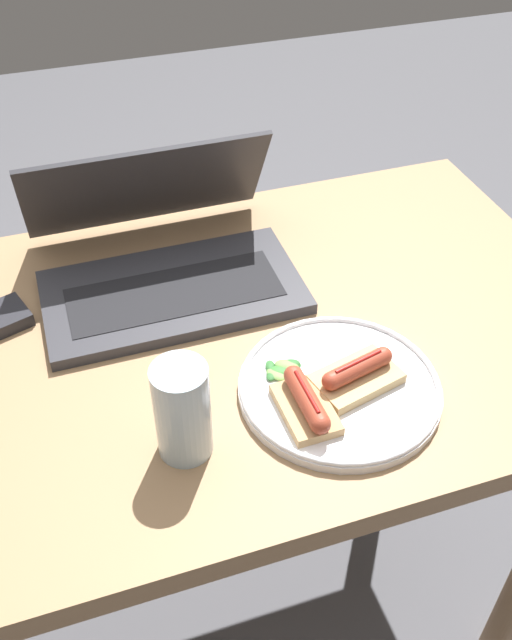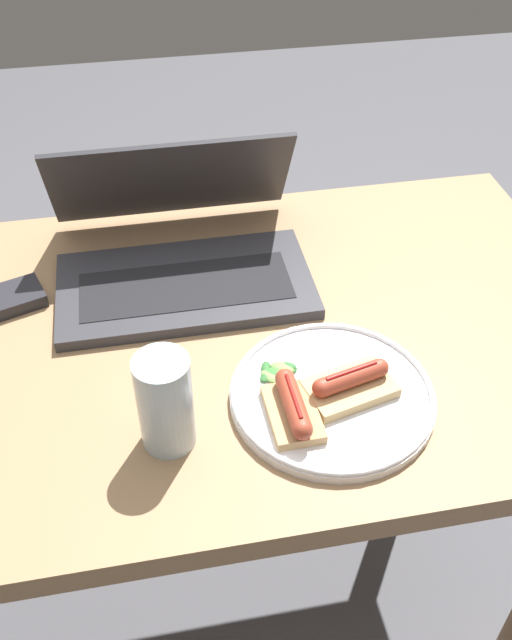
{
  "view_description": "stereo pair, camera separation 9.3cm",
  "coord_description": "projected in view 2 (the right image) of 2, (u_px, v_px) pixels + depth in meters",
  "views": [
    {
      "loc": [
        -0.12,
        -0.71,
        1.45
      ],
      "look_at": [
        0.1,
        -0.05,
        0.84
      ],
      "focal_mm": 40.0,
      "sensor_mm": 36.0,
      "label": 1
    },
    {
      "loc": [
        -0.03,
        -0.74,
        1.45
      ],
      "look_at": [
        0.1,
        -0.05,
        0.84
      ],
      "focal_mm": 40.0,
      "sensor_mm": 36.0,
      "label": 2
    }
  ],
  "objects": [
    {
      "name": "external_drive",
      "position": [
        4.0,
        301.0,
        1.03
      ],
      "size": [
        0.13,
        0.1,
        0.02
      ],
      "rotation": [
        0.0,
        0.0,
        0.33
      ],
      "color": "#232328",
      "rests_on": "desk"
    },
    {
      "name": "sausage_toast_left",
      "position": [
        350.0,
        384.0,
        0.89
      ],
      "size": [
        0.12,
        0.09,
        0.04
      ],
      "rotation": [
        0.0,
        0.0,
        0.25
      ],
      "color": "tan",
      "rests_on": "plate"
    },
    {
      "name": "laptop",
      "position": [
        181.0,
        254.0,
        1.08
      ],
      "size": [
        0.38,
        0.3,
        0.19
      ],
      "color": "#2D2D33",
      "rests_on": "desk"
    },
    {
      "name": "plate",
      "position": [
        332.0,
        395.0,
        0.9
      ],
      "size": [
        0.26,
        0.26,
        0.02
      ],
      "color": "silver",
      "rests_on": "desk"
    },
    {
      "name": "salad_pile",
      "position": [
        278.0,
        371.0,
        0.92
      ],
      "size": [
        0.06,
        0.05,
        0.01
      ],
      "color": "#2D662D",
      "rests_on": "plate"
    },
    {
      "name": "drinking_glass",
      "position": [
        165.0,
        403.0,
        0.81
      ],
      "size": [
        0.07,
        0.07,
        0.13
      ],
      "color": "silver",
      "rests_on": "desk"
    },
    {
      "name": "desk",
      "position": [
        183.0,
        390.0,
        1.07
      ],
      "size": [
        1.23,
        0.67,
        0.78
      ],
      "color": "#93704C",
      "rests_on": "ground_plane"
    },
    {
      "name": "sausage_toast_middle",
      "position": [
        293.0,
        408.0,
        0.86
      ],
      "size": [
        0.06,
        0.11,
        0.04
      ],
      "rotation": [
        0.0,
        0.0,
        1.6
      ],
      "color": "tan",
      "rests_on": "plate"
    },
    {
      "name": "ground_plane",
      "position": [
        205.0,
        604.0,
        1.51
      ],
      "size": [
        6.0,
        6.0,
        0.0
      ],
      "primitive_type": "plane",
      "color": "#4C4C51"
    }
  ]
}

